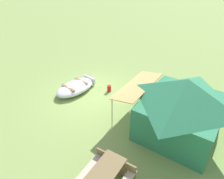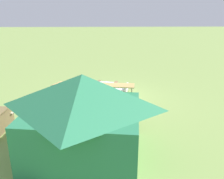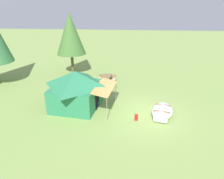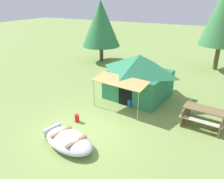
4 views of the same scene
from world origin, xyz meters
The scene contains 5 objects.
ground_plane centered at (0.00, 0.00, 0.00)m, with size 80.00×80.00×0.00m, color #819D4F.
beached_rowboat centered at (0.10, -1.16, 0.25)m, with size 2.43×1.70×0.47m.
canvas_cabin_tent centered at (0.75, 4.14, 1.23)m, with size 3.57×4.18×2.38m.
cooler_box centered at (0.94, 3.05, 0.19)m, with size 0.60×0.40×0.38m, color #2762AE.
fuel_can centered at (-0.66, 0.39, 0.17)m, with size 0.20×0.20×0.35m, color red.
Camera 1 is at (7.42, 4.57, 5.85)m, focal length 33.51 mm.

